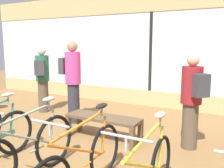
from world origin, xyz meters
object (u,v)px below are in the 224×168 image
display_bench (103,121)px  customer_near_rack (192,99)px  bicycle_center (27,151)px  bicycle_center_right (82,164)px  customer_mid_floor (42,78)px  customer_by_window (73,79)px

display_bench → customer_near_rack: customer_near_rack is taller
bicycle_center → bicycle_center_right: bicycle_center is taller
bicycle_center → display_bench: size_ratio=1.26×
bicycle_center → customer_near_rack: customer_near_rack is taller
customer_mid_floor → bicycle_center: bearing=-49.3°
bicycle_center_right → customer_near_rack: customer_near_rack is taller
bicycle_center → display_bench: 1.67m
bicycle_center → customer_mid_floor: customer_mid_floor is taller
display_bench → bicycle_center_right: bearing=-67.2°
display_bench → customer_by_window: 1.41m
bicycle_center → customer_by_window: customer_by_window is taller
bicycle_center_right → customer_mid_floor: 3.95m
bicycle_center_right → customer_mid_floor: size_ratio=1.07×
bicycle_center → customer_near_rack: bearing=52.1°
bicycle_center_right → customer_by_window: 2.90m
bicycle_center → display_bench: (0.12, 1.67, -0.04)m
bicycle_center_right → customer_near_rack: bearing=68.1°
customer_by_window → customer_mid_floor: bearing=165.4°
bicycle_center → customer_mid_floor: 3.42m
display_bench → customer_mid_floor: (-2.33, 0.90, 0.54)m
customer_near_rack → customer_by_window: size_ratio=0.88×
bicycle_center_right → display_bench: size_ratio=1.27×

